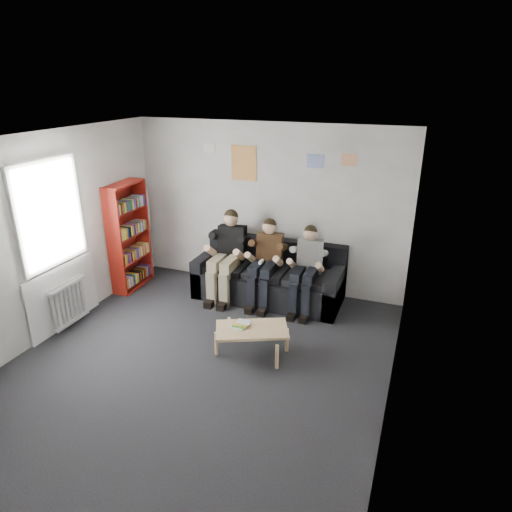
{
  "coord_description": "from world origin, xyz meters",
  "views": [
    {
      "loc": [
        2.36,
        -4.21,
        3.32
      ],
      "look_at": [
        0.26,
        1.3,
        1.0
      ],
      "focal_mm": 32.0,
      "sensor_mm": 36.0,
      "label": 1
    }
  ],
  "objects_px": {
    "person_left": "(227,256)",
    "sofa": "(269,279)",
    "bookshelf": "(129,236)",
    "person_right": "(306,270)",
    "person_middle": "(265,263)",
    "coffee_table": "(252,331)"
  },
  "relations": [
    {
      "from": "sofa",
      "to": "person_right",
      "type": "height_order",
      "value": "person_right"
    },
    {
      "from": "person_left",
      "to": "person_middle",
      "type": "height_order",
      "value": "person_left"
    },
    {
      "from": "bookshelf",
      "to": "coffee_table",
      "type": "xyz_separation_m",
      "value": [
        2.61,
        -1.18,
        -0.57
      ]
    },
    {
      "from": "coffee_table",
      "to": "person_middle",
      "type": "xyz_separation_m",
      "value": [
        -0.32,
        1.4,
        0.35
      ]
    },
    {
      "from": "bookshelf",
      "to": "coffee_table",
      "type": "bearing_deg",
      "value": -27.9
    },
    {
      "from": "bookshelf",
      "to": "person_right",
      "type": "bearing_deg",
      "value": 0.66
    },
    {
      "from": "sofa",
      "to": "person_left",
      "type": "height_order",
      "value": "person_left"
    },
    {
      "from": "sofa",
      "to": "bookshelf",
      "type": "height_order",
      "value": "bookshelf"
    },
    {
      "from": "coffee_table",
      "to": "person_right",
      "type": "bearing_deg",
      "value": 77.11
    },
    {
      "from": "bookshelf",
      "to": "person_middle",
      "type": "distance_m",
      "value": 2.31
    },
    {
      "from": "bookshelf",
      "to": "person_right",
      "type": "height_order",
      "value": "bookshelf"
    },
    {
      "from": "person_left",
      "to": "sofa",
      "type": "bearing_deg",
      "value": 9.28
    },
    {
      "from": "bookshelf",
      "to": "person_left",
      "type": "relative_size",
      "value": 1.27
    },
    {
      "from": "coffee_table",
      "to": "person_left",
      "type": "height_order",
      "value": "person_left"
    },
    {
      "from": "coffee_table",
      "to": "sofa",
      "type": "bearing_deg",
      "value": 101.42
    },
    {
      "from": "sofa",
      "to": "coffee_table",
      "type": "xyz_separation_m",
      "value": [
        0.32,
        -1.6,
        -0.0
      ]
    },
    {
      "from": "person_right",
      "to": "person_left",
      "type": "bearing_deg",
      "value": 171.32
    },
    {
      "from": "person_left",
      "to": "person_middle",
      "type": "xyz_separation_m",
      "value": [
        0.64,
        0.0,
        -0.03
      ]
    },
    {
      "from": "bookshelf",
      "to": "person_middle",
      "type": "relative_size",
      "value": 1.34
    },
    {
      "from": "person_middle",
      "to": "coffee_table",
      "type": "bearing_deg",
      "value": -85.64
    },
    {
      "from": "person_left",
      "to": "coffee_table",
      "type": "bearing_deg",
      "value": -63.93
    },
    {
      "from": "bookshelf",
      "to": "sofa",
      "type": "bearing_deg",
      "value": 6.84
    }
  ]
}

